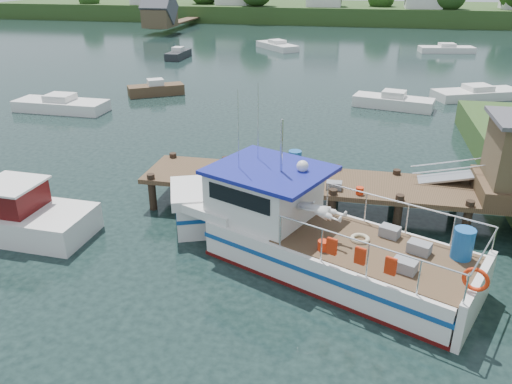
% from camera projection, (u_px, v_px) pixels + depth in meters
% --- Properties ---
extents(ground_plane, '(160.00, 160.00, 0.00)m').
position_uv_depth(ground_plane, '(286.00, 207.00, 21.37)').
color(ground_plane, black).
extents(far_shore, '(140.00, 42.55, 9.22)m').
position_uv_depth(far_shore, '(353.00, 9.00, 93.94)').
color(far_shore, '#2C471D').
rests_on(far_shore, ground).
extents(dock, '(16.60, 3.00, 4.78)m').
position_uv_depth(dock, '(454.00, 171.00, 19.23)').
color(dock, '#4B3623').
rests_on(dock, ground).
extents(lobster_boat, '(11.75, 7.34, 5.86)m').
position_uv_depth(lobster_boat, '(300.00, 232.00, 17.23)').
color(lobster_boat, silver).
rests_on(lobster_boat, ground).
extents(moored_rowboat, '(4.47, 3.57, 1.27)m').
position_uv_depth(moored_rowboat, '(156.00, 89.00, 39.94)').
color(moored_rowboat, '#4B3623').
rests_on(moored_rowboat, ground).
extents(moored_far, '(6.64, 3.21, 1.08)m').
position_uv_depth(moored_far, '(447.00, 49.00, 59.78)').
color(moored_far, silver).
rests_on(moored_far, ground).
extents(moored_a, '(6.63, 2.38, 1.21)m').
position_uv_depth(moored_a, '(61.00, 105.00, 35.47)').
color(moored_a, silver).
rests_on(moored_a, ground).
extents(moored_b, '(5.92, 3.14, 1.24)m').
position_uv_depth(moored_b, '(393.00, 101.00, 36.30)').
color(moored_b, silver).
rests_on(moored_b, ground).
extents(moored_c, '(7.13, 4.82, 1.07)m').
position_uv_depth(moored_c, '(477.00, 94.00, 38.86)').
color(moored_c, silver).
rests_on(moored_c, ground).
extents(moored_d, '(6.14, 6.61, 1.15)m').
position_uv_depth(moored_d, '(277.00, 46.00, 62.09)').
color(moored_d, silver).
rests_on(moored_d, ground).
extents(moored_e, '(1.64, 4.56, 1.25)m').
position_uv_depth(moored_e, '(178.00, 54.00, 55.92)').
color(moored_e, black).
rests_on(moored_e, ground).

